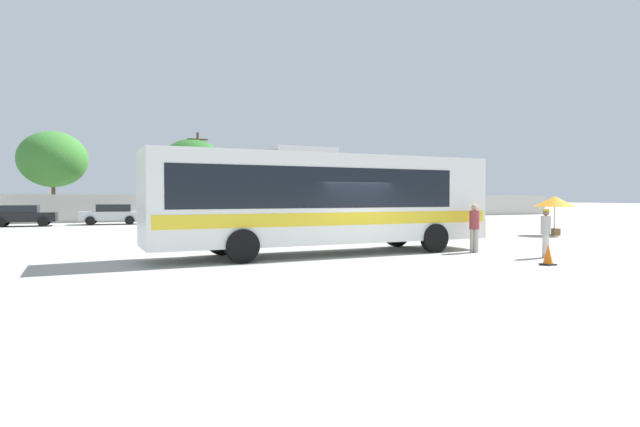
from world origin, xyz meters
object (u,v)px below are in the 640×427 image
Objects in this scene: attendant_by_bus_door at (474,225)px; vendor_umbrella_near_gate_orange at (555,202)px; roadside_tree_midleft at (192,166)px; coach_bus_white_yellow at (321,198)px; parked_car_second_silver at (112,214)px; passenger_waiting_on_apron at (546,230)px; utility_pole_near at (198,174)px; traffic_cone_on_apron at (548,255)px; roadside_tree_left at (53,159)px; parked_car_leftmost_black at (23,215)px.

attendant_by_bus_door is 10.75m from vendor_umbrella_near_gate_orange.
attendant_by_bus_door is 0.24× the size of roadside_tree_midleft.
coach_bus_white_yellow is 5.63m from attendant_by_bus_door.
parked_car_second_silver is at bearing 104.09° from coach_bus_white_yellow.
parked_car_second_silver is at bearing -135.42° from roadside_tree_midleft.
utility_pole_near is at bearing 98.38° from passenger_waiting_on_apron.
passenger_waiting_on_apron reaches higher than traffic_cone_on_apron.
utility_pole_near reaches higher than vendor_umbrella_near_gate_orange.
traffic_cone_on_apron is at bearing -135.33° from passenger_waiting_on_apron.
vendor_umbrella_near_gate_orange is at bearing 40.59° from passenger_waiting_on_apron.
vendor_umbrella_near_gate_orange is 30.30m from utility_pole_near.
roadside_tree_left reaches higher than traffic_cone_on_apron.
passenger_waiting_on_apron is 33.23m from parked_car_leftmost_black.
roadside_tree_left reaches higher than attendant_by_bus_door.
utility_pole_near is 1.02× the size of roadside_tree_left.
traffic_cone_on_apron is at bearing -95.24° from attendant_by_bus_door.
roadside_tree_midleft is 11.36× the size of traffic_cone_on_apron.
coach_bus_white_yellow reaches higher than parked_car_leftmost_black.
passenger_waiting_on_apron is (6.36, -3.94, -1.05)m from coach_bus_white_yellow.
attendant_by_bus_door is at bearing -18.13° from coach_bus_white_yellow.
roadside_tree_left is at bearing 130.10° from vendor_umbrella_near_gate_orange.
roadside_tree_left is 11.89× the size of traffic_cone_on_apron.
roadside_tree_midleft is (-4.29, 32.89, 3.85)m from attendant_by_bus_door.
attendant_by_bus_door is 0.22× the size of utility_pole_near.
roadside_tree_midleft is (0.98, 31.17, 2.87)m from coach_bus_white_yellow.
parked_car_leftmost_black is (-11.74, 23.93, -1.20)m from coach_bus_white_yellow.
coach_bus_white_yellow is at bearing -72.56° from roadside_tree_left.
vendor_umbrella_near_gate_orange is at bearing -63.71° from roadside_tree_midleft.
parked_car_second_silver is 0.58× the size of roadside_tree_left.
utility_pole_near is at bearing 26.05° from parked_car_leftmost_black.
utility_pole_near is at bearing 87.52° from coach_bus_white_yellow.
passenger_waiting_on_apron is 2.52× the size of traffic_cone_on_apron.
roadside_tree_midleft is (11.40, -2.01, -0.39)m from roadside_tree_left.
utility_pole_near is (1.31, 30.32, 2.09)m from coach_bus_white_yellow.
utility_pole_near reaches higher than roadside_tree_midleft.
passenger_waiting_on_apron is 40.96m from roadside_tree_left.
attendant_by_bus_door is at bearing 116.18° from passenger_waiting_on_apron.
traffic_cone_on_apron is (-9.83, -8.61, -1.42)m from vendor_umbrella_near_gate_orange.
roadside_tree_left is at bearing 81.88° from parked_car_leftmost_black.
passenger_waiting_on_apron is 30.78m from parked_car_second_silver.
roadside_tree_midleft is at bearing 96.19° from traffic_cone_on_apron.
coach_bus_white_yellow is 3.02× the size of parked_car_leftmost_black.
utility_pole_near is at bearing 95.81° from traffic_cone_on_apron.
coach_bus_white_yellow is 30.42m from utility_pole_near.
parked_car_leftmost_black is at bearing -177.16° from parked_car_second_silver.
passenger_waiting_on_apron reaches higher than parked_car_second_silver.
vendor_umbrella_near_gate_orange is (9.49, 4.99, 0.74)m from attendant_by_bus_door.
traffic_cone_on_apron is (4.94, -5.34, -1.66)m from coach_bus_white_yellow.
roadside_tree_midleft is (-13.79, 27.90, 3.11)m from vendor_umbrella_near_gate_orange.
vendor_umbrella_near_gate_orange is at bearing 41.21° from traffic_cone_on_apron.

